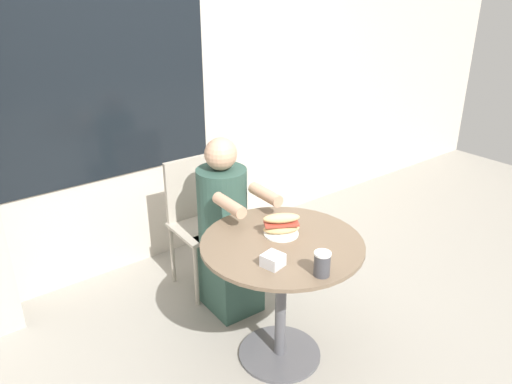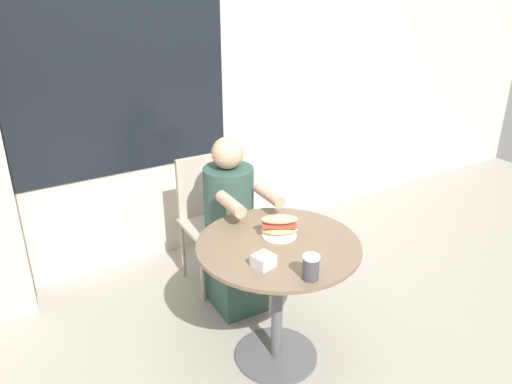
% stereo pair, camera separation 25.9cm
% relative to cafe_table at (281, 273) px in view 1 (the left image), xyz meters
% --- Properties ---
extents(ground_plane, '(8.00, 8.00, 0.00)m').
position_rel_cafe_table_xyz_m(ground_plane, '(0.00, 0.00, -0.54)').
color(ground_plane, gray).
extents(storefront_wall, '(8.00, 0.09, 2.80)m').
position_rel_cafe_table_xyz_m(storefront_wall, '(-0.01, 1.44, 0.86)').
color(storefront_wall, beige).
rests_on(storefront_wall, ground_plane).
extents(cafe_table, '(0.83, 0.83, 0.72)m').
position_rel_cafe_table_xyz_m(cafe_table, '(0.00, 0.00, 0.00)').
color(cafe_table, brown).
rests_on(cafe_table, ground_plane).
extents(diner_chair, '(0.39, 0.39, 0.87)m').
position_rel_cafe_table_xyz_m(diner_chair, '(0.06, 0.93, -0.02)').
color(diner_chair, '#ADA393').
rests_on(diner_chair, ground_plane).
extents(seated_diner, '(0.32, 0.55, 1.11)m').
position_rel_cafe_table_xyz_m(seated_diner, '(0.05, 0.58, -0.05)').
color(seated_diner, '#2D4C42').
rests_on(seated_diner, ground_plane).
extents(sandwich_on_plate, '(0.20, 0.18, 0.12)m').
position_rel_cafe_table_xyz_m(sandwich_on_plate, '(0.05, 0.06, 0.24)').
color(sandwich_on_plate, white).
rests_on(sandwich_on_plate, cafe_table).
extents(drink_cup, '(0.08, 0.08, 0.12)m').
position_rel_cafe_table_xyz_m(drink_cup, '(-0.06, -0.34, 0.24)').
color(drink_cup, '#424247').
rests_on(drink_cup, cafe_table).
extents(napkin_box, '(0.11, 0.11, 0.06)m').
position_rel_cafe_table_xyz_m(napkin_box, '(-0.18, -0.14, 0.22)').
color(napkin_box, silver).
rests_on(napkin_box, cafe_table).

